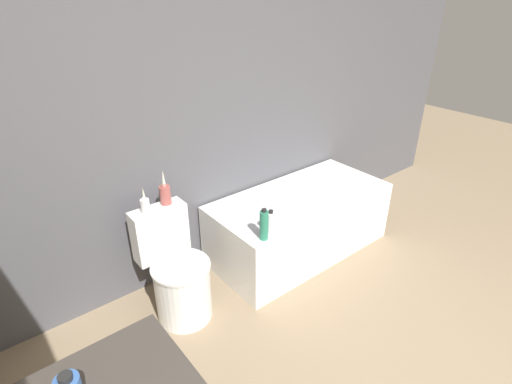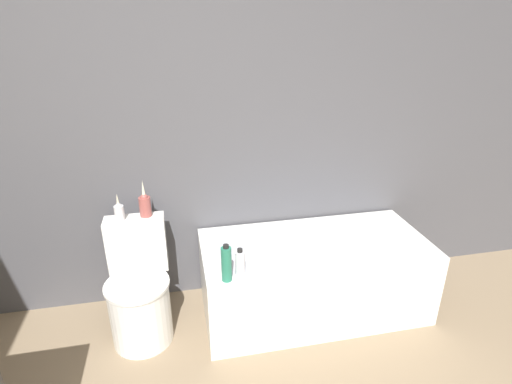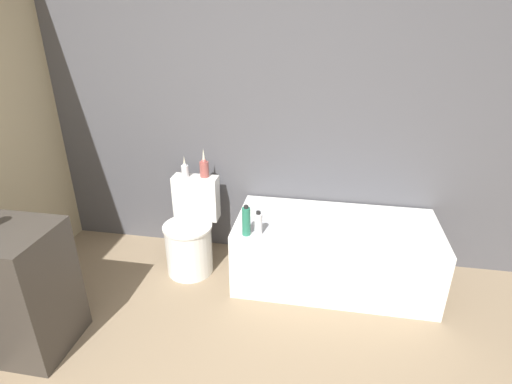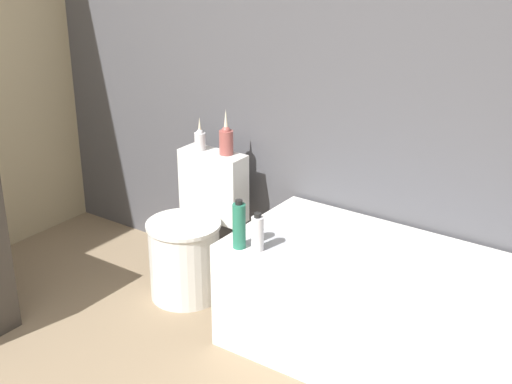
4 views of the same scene
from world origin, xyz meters
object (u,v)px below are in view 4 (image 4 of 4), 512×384
(vase_silver, at_px, (226,139))
(shampoo_bottle_tall, at_px, (239,225))
(shampoo_bottle_short, at_px, (258,233))
(vase_gold, at_px, (200,139))
(bathtub, at_px, (393,312))
(toilet, at_px, (192,240))

(vase_silver, height_order, shampoo_bottle_tall, vase_silver)
(vase_silver, bearing_deg, shampoo_bottle_short, -41.64)
(vase_gold, relative_size, shampoo_bottle_tall, 0.78)
(bathtub, distance_m, vase_gold, 1.36)
(bathtub, height_order, toilet, toilet)
(bathtub, xyz_separation_m, toilet, (-1.16, -0.01, 0.03))
(bathtub, xyz_separation_m, vase_silver, (-1.08, 0.20, 0.56))
(toilet, bearing_deg, shampoo_bottle_tall, -28.47)
(bathtub, height_order, vase_gold, vase_gold)
(toilet, height_order, shampoo_bottle_tall, shampoo_bottle_tall)
(shampoo_bottle_short, bearing_deg, shampoo_bottle_tall, -162.13)
(bathtub, relative_size, vase_silver, 6.21)
(toilet, distance_m, shampoo_bottle_tall, 0.69)
(vase_silver, bearing_deg, vase_gold, -171.36)
(shampoo_bottle_tall, height_order, shampoo_bottle_short, shampoo_bottle_tall)
(vase_gold, distance_m, shampoo_bottle_short, 0.84)
(shampoo_bottle_tall, bearing_deg, toilet, 151.53)
(bathtub, relative_size, shampoo_bottle_short, 8.45)
(bathtub, relative_size, vase_gold, 8.43)
(vase_silver, relative_size, shampoo_bottle_tall, 1.06)
(toilet, distance_m, vase_gold, 0.54)
(toilet, distance_m, shampoo_bottle_short, 0.73)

